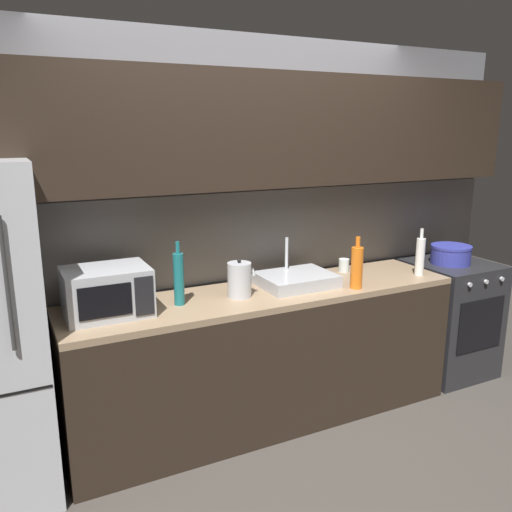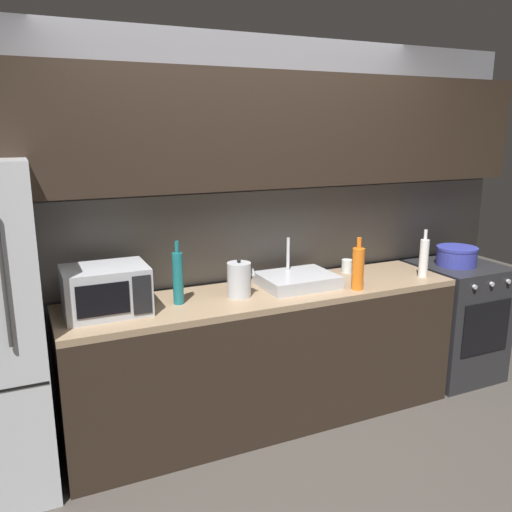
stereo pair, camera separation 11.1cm
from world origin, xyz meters
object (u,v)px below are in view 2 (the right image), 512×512
at_px(microwave, 106,290).
at_px(kettle, 239,280).
at_px(oven_range, 455,320).
at_px(cooking_pot, 457,256).
at_px(wine_bottle_white, 424,257).
at_px(wine_bottle_teal, 178,278).
at_px(wine_bottle_orange, 358,268).
at_px(mug_clear, 347,266).

xyz_separation_m(microwave, kettle, (0.79, -0.03, -0.03)).
bearing_deg(oven_range, cooking_pot, 178.05).
distance_m(kettle, wine_bottle_white, 1.35).
bearing_deg(wine_bottle_teal, oven_range, -0.20).
height_order(microwave, wine_bottle_white, wine_bottle_white).
xyz_separation_m(wine_bottle_white, wine_bottle_orange, (-0.59, -0.05, 0.00)).
bearing_deg(mug_clear, wine_bottle_teal, -172.68).
xyz_separation_m(mug_clear, cooking_pot, (0.87, -0.17, 0.02)).
height_order(oven_range, wine_bottle_orange, wine_bottle_orange).
bearing_deg(cooking_pot, kettle, -179.52).
distance_m(wine_bottle_teal, wine_bottle_orange, 1.15).
bearing_deg(wine_bottle_white, microwave, 175.72).
relative_size(wine_bottle_teal, wine_bottle_orange, 1.11).
relative_size(microwave, cooking_pot, 1.53).
distance_m(oven_range, mug_clear, 1.05).
bearing_deg(kettle, oven_range, 0.43).
distance_m(wine_bottle_white, mug_clear, 0.53).
relative_size(kettle, mug_clear, 2.52).
distance_m(microwave, mug_clear, 1.72).
height_order(mug_clear, cooking_pot, cooking_pot).
height_order(kettle, cooking_pot, kettle).
bearing_deg(wine_bottle_teal, kettle, -3.25).
relative_size(microwave, kettle, 1.92).
distance_m(microwave, cooking_pot, 2.59).
bearing_deg(cooking_pot, microwave, 179.59).
bearing_deg(wine_bottle_white, wine_bottle_orange, -174.96).
height_order(oven_range, microwave, microwave).
xyz_separation_m(oven_range, microwave, (-2.63, 0.02, 0.58)).
distance_m(microwave, wine_bottle_white, 2.14).
distance_m(oven_range, wine_bottle_teal, 2.30).
relative_size(wine_bottle_white, cooking_pot, 1.11).
bearing_deg(microwave, oven_range, -0.43).
bearing_deg(oven_range, wine_bottle_white, -164.10).
distance_m(mug_clear, cooking_pot, 0.89).
xyz_separation_m(wine_bottle_white, mug_clear, (-0.42, 0.31, -0.09)).
distance_m(wine_bottle_orange, cooking_pot, 1.06).
distance_m(wine_bottle_teal, mug_clear, 1.32).
xyz_separation_m(kettle, wine_bottle_orange, (0.75, -0.18, 0.03)).
height_order(wine_bottle_teal, wine_bottle_orange, wine_bottle_teal).
bearing_deg(wine_bottle_white, oven_range, 15.90).
xyz_separation_m(kettle, wine_bottle_teal, (-0.38, 0.02, 0.05)).
xyz_separation_m(microwave, wine_bottle_orange, (1.55, -0.21, 0.01)).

